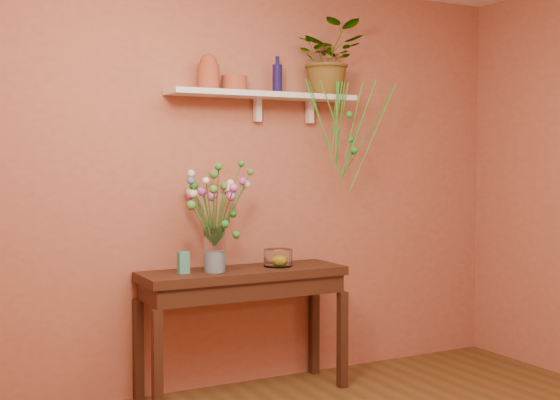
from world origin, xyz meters
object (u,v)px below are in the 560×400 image
at_px(spider_plant, 329,59).
at_px(glass_vase, 215,253).
at_px(sideboard, 243,287).
at_px(blue_bottle, 277,78).
at_px(terracotta_jug, 208,73).
at_px(glass_bowl, 278,259).
at_px(bouquet, 215,196).

xyz_separation_m(spider_plant, glass_vase, (-0.91, -0.14, -1.27)).
relative_size(sideboard, blue_bottle, 5.43).
bearing_deg(terracotta_jug, glass_vase, -100.91).
height_order(sideboard, glass_bowl, glass_bowl).
height_order(sideboard, spider_plant, spider_plant).
height_order(blue_bottle, bouquet, blue_bottle).
bearing_deg(spider_plant, bouquet, -171.28).
relative_size(sideboard, terracotta_jug, 5.81).
xyz_separation_m(sideboard, bouquet, (-0.21, -0.04, 0.59)).
distance_m(spider_plant, bouquet, 1.29).
height_order(terracotta_jug, bouquet, terracotta_jug).
distance_m(blue_bottle, glass_vase, 1.24).
height_order(spider_plant, glass_bowl, spider_plant).
distance_m(terracotta_jug, blue_bottle, 0.49).
relative_size(blue_bottle, spider_plant, 0.49).
bearing_deg(glass_vase, glass_bowl, 5.99).
bearing_deg(bouquet, terracotta_jug, 80.84).
xyz_separation_m(sideboard, terracotta_jug, (-0.18, 0.12, 1.36)).
relative_size(glass_vase, glass_bowl, 1.49).
xyz_separation_m(blue_bottle, spider_plant, (0.39, -0.02, 0.15)).
relative_size(glass_vase, bouquet, 0.46).
bearing_deg(blue_bottle, sideboard, -159.43).
distance_m(sideboard, glass_bowl, 0.30).
bearing_deg(blue_bottle, spider_plant, -2.65).
bearing_deg(blue_bottle, bouquet, -163.05).
relative_size(sideboard, glass_bowl, 7.08).
distance_m(sideboard, bouquet, 0.63).
bearing_deg(bouquet, glass_bowl, 5.65).
xyz_separation_m(glass_vase, bouquet, (0.01, 0.00, 0.35)).
distance_m(blue_bottle, bouquet, 0.93).
height_order(blue_bottle, spider_plant, spider_plant).
xyz_separation_m(terracotta_jug, glass_bowl, (0.44, -0.11, -1.19)).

